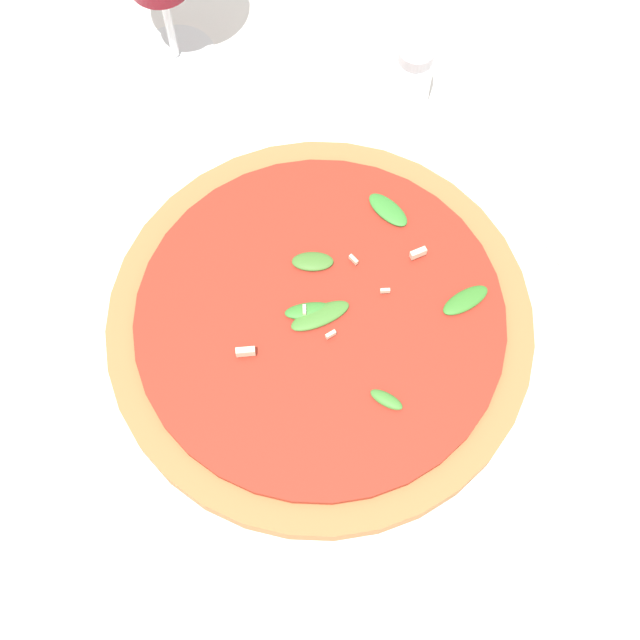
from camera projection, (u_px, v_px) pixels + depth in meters
ground_plane at (272, 366)px, 0.70m from camera, size 6.00×6.00×0.00m
pizza_arugula_main at (320, 327)px, 0.69m from camera, size 0.35×0.35×0.05m
side_plate_white at (625, 221)px, 0.74m from camera, size 0.15×0.15×0.02m
shaker_pepper at (413, 77)px, 0.77m from camera, size 0.03×0.03×0.07m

